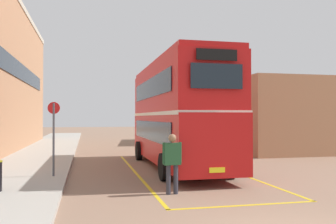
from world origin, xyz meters
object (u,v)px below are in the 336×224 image
object	(u,v)px
bus_stop_sign	(54,131)
double_decker_bus	(177,113)
pedestrian_boarding	(172,159)
single_deck_bus	(166,124)

from	to	relation	value
bus_stop_sign	double_decker_bus	bearing A→B (deg)	22.31
pedestrian_boarding	bus_stop_sign	world-z (taller)	bus_stop_sign
single_deck_bus	bus_stop_sign	world-z (taller)	single_deck_bus
single_deck_bus	pedestrian_boarding	world-z (taller)	single_deck_bus
single_deck_bus	pedestrian_boarding	bearing A→B (deg)	-102.08
double_decker_bus	pedestrian_boarding	xyz separation A→B (m)	(-1.54, -5.51, -1.46)
double_decker_bus	bus_stop_sign	world-z (taller)	double_decker_bus
single_deck_bus	pedestrian_boarding	size ratio (longest dim) A/B	5.11
bus_stop_sign	single_deck_bus	bearing A→B (deg)	65.85
double_decker_bus	single_deck_bus	distance (m)	16.95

